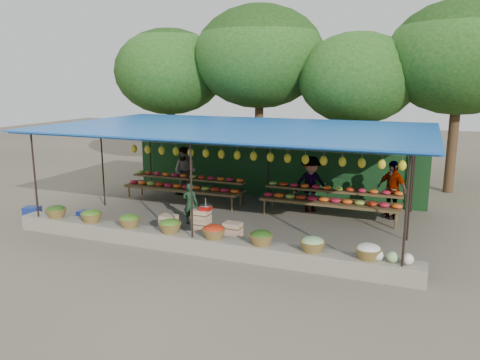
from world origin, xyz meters
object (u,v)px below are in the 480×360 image
at_px(weighing_scale, 206,207).
at_px(blue_crate_front, 32,211).
at_px(vendor_seated, 190,204).
at_px(crate_counter, 201,226).
at_px(blue_crate_back, 86,215).

distance_m(weighing_scale, blue_crate_front, 5.95).
distance_m(weighing_scale, vendor_seated, 1.36).
bearing_deg(crate_counter, blue_crate_back, 177.59).
height_order(crate_counter, blue_crate_back, crate_counter).
bearing_deg(vendor_seated, blue_crate_front, 8.64).
relative_size(vendor_seated, blue_crate_back, 2.69).
xyz_separation_m(crate_counter, vendor_seated, (-0.79, 0.94, 0.31)).
relative_size(blue_crate_front, blue_crate_back, 1.05).
height_order(vendor_seated, blue_crate_front, vendor_seated).
distance_m(crate_counter, weighing_scale, 0.56).
bearing_deg(vendor_seated, crate_counter, 126.59).
bearing_deg(weighing_scale, blue_crate_front, -178.92).
bearing_deg(blue_crate_back, vendor_seated, 9.76).
xyz_separation_m(crate_counter, weighing_scale, (0.16, 0.00, 0.54)).
xyz_separation_m(weighing_scale, vendor_seated, (-0.95, 0.94, -0.23)).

